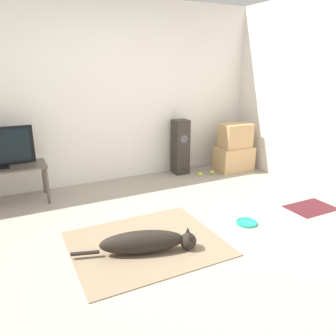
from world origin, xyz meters
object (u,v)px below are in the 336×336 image
at_px(frisbee, 247,223).
at_px(cardboard_box_upper, 236,136).
at_px(tennis_ball_near_speaker, 200,174).
at_px(floor_speaker, 180,147).
at_px(tennis_ball_by_boxes, 212,173).
at_px(dog, 147,242).
at_px(cardboard_box_lower, 234,159).

xyz_separation_m(frisbee, cardboard_box_upper, (1.06, 1.61, 0.57)).
height_order(frisbee, tennis_ball_near_speaker, tennis_ball_near_speaker).
height_order(floor_speaker, tennis_ball_by_boxes, floor_speaker).
xyz_separation_m(dog, tennis_ball_by_boxes, (1.82, 1.63, -0.08)).
height_order(cardboard_box_lower, floor_speaker, floor_speaker).
relative_size(cardboard_box_upper, floor_speaker, 0.58).
bearing_deg(cardboard_box_lower, tennis_ball_near_speaker, -179.19).
distance_m(dog, cardboard_box_upper, 2.85).
distance_m(frisbee, cardboard_box_lower, 1.93).
relative_size(frisbee, cardboard_box_lower, 0.38).
bearing_deg(dog, cardboard_box_upper, 36.33).
bearing_deg(dog, cardboard_box_lower, 36.46).
relative_size(dog, cardboard_box_upper, 2.23).
relative_size(frisbee, cardboard_box_upper, 0.47).
height_order(dog, cardboard_box_upper, cardboard_box_upper).
height_order(dog, frisbee, dog).
height_order(dog, floor_speaker, floor_speaker).
height_order(frisbee, cardboard_box_lower, cardboard_box_lower).
bearing_deg(tennis_ball_near_speaker, tennis_ball_by_boxes, -7.58).
distance_m(tennis_ball_by_boxes, tennis_ball_near_speaker, 0.21).
bearing_deg(frisbee, tennis_ball_near_speaker, 75.83).
distance_m(cardboard_box_lower, cardboard_box_upper, 0.38).
distance_m(dog, cardboard_box_lower, 2.81).
bearing_deg(tennis_ball_by_boxes, cardboard_box_upper, 4.26).
relative_size(dog, floor_speaker, 1.29).
bearing_deg(cardboard_box_upper, tennis_ball_by_boxes, -175.74).
xyz_separation_m(cardboard_box_lower, tennis_ball_by_boxes, (-0.44, -0.04, -0.16)).
xyz_separation_m(cardboard_box_lower, floor_speaker, (-0.85, 0.27, 0.23)).
xyz_separation_m(floor_speaker, tennis_ball_by_boxes, (0.41, -0.31, -0.39)).
relative_size(dog, tennis_ball_near_speaker, 16.66).
distance_m(frisbee, tennis_ball_near_speaker, 1.65).
distance_m(cardboard_box_lower, floor_speaker, 0.92).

